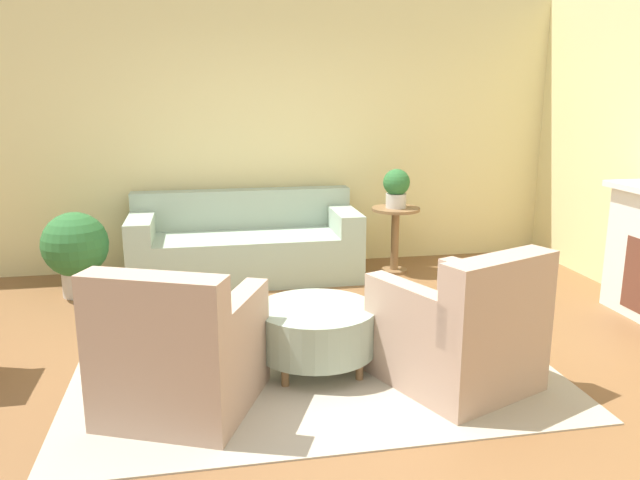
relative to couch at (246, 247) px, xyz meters
The scene contains 10 objects.
ground_plane 2.23m from the couch, 82.39° to the right, with size 16.00×16.00×0.00m, color brown.
wall_back 1.24m from the couch, 60.38° to the left, with size 9.28×0.12×2.80m.
rug 2.23m from the couch, 82.39° to the right, with size 3.16×2.16×0.01m.
couch is the anchor object (origin of this frame).
armchair_left 2.68m from the couch, 102.29° to the right, with size 1.06×1.10×0.89m.
armchair_right 2.87m from the couch, 66.21° to the right, with size 1.06×1.10×0.89m.
ottoman_table 2.23m from the couch, 82.13° to the right, with size 0.81×0.81×0.42m.
side_table 1.53m from the couch, ahead, with size 0.49×0.49×0.68m.
potted_plant_on_side_table 1.63m from the couch, ahead, with size 0.27×0.27×0.39m.
potted_plant_floor 1.58m from the couch, 169.51° to the right, with size 0.59×0.59×0.77m.
Camera 1 is at (-0.69, -3.86, 1.83)m, focal length 35.00 mm.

